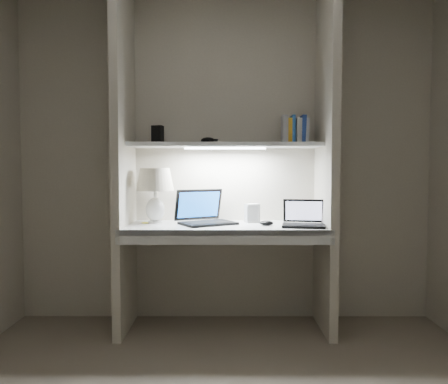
{
  "coord_description": "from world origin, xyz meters",
  "views": [
    {
      "loc": [
        0.0,
        -1.92,
        1.17
      ],
      "look_at": [
        -0.01,
        1.05,
        1.02
      ],
      "focal_mm": 35.0,
      "sensor_mm": 36.0,
      "label": 1
    }
  ],
  "objects_px": {
    "laptop_main": "(204,216)",
    "table_lamp": "(155,186)",
    "speaker": "(252,213)",
    "laptop_netbook": "(304,220)",
    "book_row": "(295,130)"
  },
  "relations": [
    {
      "from": "table_lamp",
      "to": "laptop_netbook",
      "type": "xyz_separation_m",
      "value": [
        1.08,
        -0.17,
        -0.23
      ]
    },
    {
      "from": "speaker",
      "to": "book_row",
      "type": "relative_size",
      "value": 0.69
    },
    {
      "from": "laptop_netbook",
      "to": "book_row",
      "type": "xyz_separation_m",
      "value": [
        -0.04,
        0.19,
        0.65
      ]
    },
    {
      "from": "table_lamp",
      "to": "laptop_netbook",
      "type": "height_order",
      "value": "table_lamp"
    },
    {
      "from": "laptop_main",
      "to": "laptop_netbook",
      "type": "height_order",
      "value": "laptop_main"
    },
    {
      "from": "table_lamp",
      "to": "book_row",
      "type": "relative_size",
      "value": 2.01
    },
    {
      "from": "laptop_main",
      "to": "speaker",
      "type": "distance_m",
      "value": 0.37
    },
    {
      "from": "table_lamp",
      "to": "speaker",
      "type": "bearing_deg",
      "value": 3.82
    },
    {
      "from": "speaker",
      "to": "table_lamp",
      "type": "bearing_deg",
      "value": 161.95
    },
    {
      "from": "laptop_main",
      "to": "table_lamp",
      "type": "bearing_deg",
      "value": 147.54
    },
    {
      "from": "laptop_netbook",
      "to": "book_row",
      "type": "relative_size",
      "value": 1.62
    },
    {
      "from": "laptop_main",
      "to": "speaker",
      "type": "xyz_separation_m",
      "value": [
        0.36,
        0.07,
        0.01
      ]
    },
    {
      "from": "laptop_main",
      "to": "laptop_netbook",
      "type": "xyz_separation_m",
      "value": [
        0.71,
        -0.14,
        -0.01
      ]
    },
    {
      "from": "laptop_main",
      "to": "book_row",
      "type": "bearing_deg",
      "value": -24.83
    },
    {
      "from": "laptop_main",
      "to": "book_row",
      "type": "distance_m",
      "value": 0.93
    }
  ]
}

